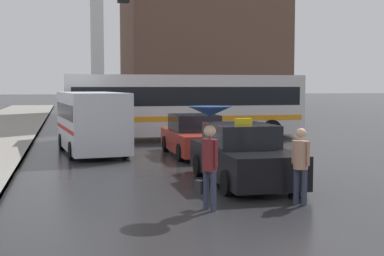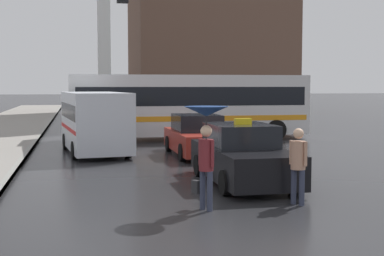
{
  "view_description": "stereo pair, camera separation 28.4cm",
  "coord_description": "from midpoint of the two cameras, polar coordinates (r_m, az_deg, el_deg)",
  "views": [
    {
      "loc": [
        -2.85,
        -7.69,
        2.57
      ],
      "look_at": [
        0.49,
        6.51,
        1.4
      ],
      "focal_mm": 50.0,
      "sensor_mm": 36.0,
      "label": 1
    },
    {
      "loc": [
        -2.57,
        -7.75,
        2.57
      ],
      "look_at": [
        0.49,
        6.51,
        1.4
      ],
      "focal_mm": 50.0,
      "sensor_mm": 36.0,
      "label": 2
    }
  ],
  "objects": [
    {
      "name": "pedestrian_with_umbrella",
      "position": [
        10.88,
        2.25,
        -0.3
      ],
      "size": [
        0.91,
        0.91,
        2.14
      ],
      "rotation": [
        0.0,
        0.0,
        2.06
      ],
      "color": "#2D3347",
      "rests_on": "ground_plane"
    },
    {
      "name": "ground_plane",
      "position": [
        8.57,
        7.09,
        -12.89
      ],
      "size": [
        300.0,
        300.0,
        0.0
      ],
      "primitive_type": "plane",
      "color": "#262628"
    },
    {
      "name": "pedestrian_man",
      "position": [
        11.7,
        11.94,
        -3.34
      ],
      "size": [
        0.43,
        0.44,
        1.65
      ],
      "rotation": [
        0.0,
        0.0,
        -1.08
      ],
      "color": "#2D3347",
      "rests_on": "ground_plane"
    },
    {
      "name": "sedan_red",
      "position": [
        19.65,
        1.02,
        -0.94
      ],
      "size": [
        1.91,
        4.45,
        1.49
      ],
      "rotation": [
        0.0,
        0.0,
        3.14
      ],
      "color": "#A52D23",
      "rests_on": "ground_plane"
    },
    {
      "name": "city_bus",
      "position": [
        25.31,
        0.06,
        2.6
      ],
      "size": [
        11.12,
        2.76,
        3.04
      ],
      "rotation": [
        0.0,
        0.0,
        -1.58
      ],
      "color": "silver",
      "rests_on": "ground_plane"
    },
    {
      "name": "ambulance_van",
      "position": [
        20.56,
        -9.94,
        0.92
      ],
      "size": [
        2.6,
        5.48,
        2.3
      ],
      "rotation": [
        0.0,
        0.0,
        3.26
      ],
      "color": "silver",
      "rests_on": "ground_plane"
    },
    {
      "name": "traffic_light",
      "position": [
        13.61,
        -15.1,
        10.35
      ],
      "size": [
        3.54,
        0.38,
        5.72
      ],
      "color": "black",
      "rests_on": "ground_plane"
    },
    {
      "name": "taxi",
      "position": [
        14.09,
        5.94,
        -3.03
      ],
      "size": [
        1.91,
        4.5,
        1.71
      ],
      "rotation": [
        0.0,
        0.0,
        3.14
      ],
      "color": "black",
      "rests_on": "ground_plane"
    }
  ]
}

